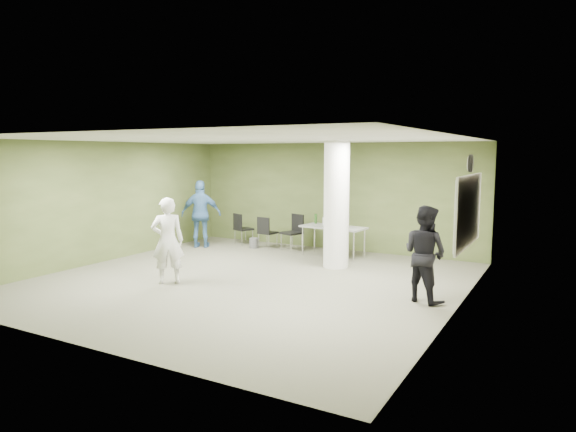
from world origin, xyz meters
The scene contains 17 objects.
floor centered at (0.00, 0.00, 0.00)m, with size 8.00×8.00×0.00m, color #515240.
ceiling centered at (0.00, 0.00, 2.80)m, with size 8.00×8.00×0.00m, color white.
wall_back centered at (0.00, 4.00, 1.40)m, with size 8.00×0.02×2.80m, color #3F4D24.
wall_left centered at (-4.00, 0.00, 1.40)m, with size 0.02×8.00×2.80m, color #3F4D24.
wall_right_cream centered at (4.00, 0.00, 1.40)m, with size 0.02×8.00×2.80m, color beige.
column centered at (1.00, 2.00, 1.40)m, with size 0.56×0.56×2.80m, color silver.
whiteboard centered at (3.92, 1.20, 1.50)m, with size 0.05×2.30×1.30m.
wall_clock centered at (3.92, 1.20, 2.35)m, with size 0.06×0.32×0.32m.
folding_table centered at (0.46, 3.03, 0.70)m, with size 1.65×0.86×1.00m.
wastebasket centered at (-1.85, 3.03, 0.14)m, with size 0.24×0.24×0.27m, color #4C4C4C.
chair_back_left centered at (-2.46, 3.35, 0.50)m, with size 0.57×0.57×0.87m.
chair_back_right centered at (-1.55, 3.18, 0.49)m, with size 0.47×0.47×0.85m.
chair_table_left centered at (-0.79, 3.35, 0.55)m, with size 0.60×0.60×0.94m.
chair_table_right centered at (0.62, 2.96, 0.53)m, with size 0.60×0.60×0.90m.
woman_white centered at (-1.27, -0.92, 0.85)m, with size 0.62×0.40×1.69m, color silver.
man_black centered at (3.40, 0.28, 0.83)m, with size 0.81×0.63×1.66m, color black.
man_blue centered at (-3.15, 2.46, 0.91)m, with size 1.06×0.44×1.81m, color #385E8B.
Camera 1 is at (5.53, -8.36, 2.53)m, focal length 32.00 mm.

